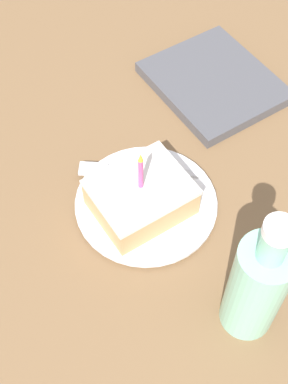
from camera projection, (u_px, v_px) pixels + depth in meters
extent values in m
cube|color=brown|center=(138.00, 203.00, 0.83)|extent=(2.40, 2.40, 0.04)
cylinder|color=silver|center=(144.00, 205.00, 0.80)|extent=(0.20, 0.20, 0.01)
cylinder|color=silver|center=(144.00, 204.00, 0.80)|extent=(0.21, 0.21, 0.01)
cube|color=tan|center=(141.00, 198.00, 0.77)|extent=(0.11, 0.13, 0.05)
cube|color=silver|center=(141.00, 187.00, 0.75)|extent=(0.11, 0.13, 0.01)
cylinder|color=#E04C8C|center=(141.00, 174.00, 0.72)|extent=(0.01, 0.01, 0.06)
cone|color=yellow|center=(141.00, 157.00, 0.69)|extent=(0.01, 0.01, 0.01)
cube|color=silver|center=(155.00, 172.00, 0.82)|extent=(0.10, 0.12, 0.00)
cube|color=silver|center=(94.00, 169.00, 0.83)|extent=(0.05, 0.05, 0.00)
cylinder|color=#8CD1B2|center=(256.00, 289.00, 0.64)|extent=(0.07, 0.07, 0.17)
cylinder|color=#8CD1B2|center=(274.00, 245.00, 0.55)|extent=(0.03, 0.03, 0.05)
cylinder|color=white|center=(280.00, 230.00, 0.53)|extent=(0.04, 0.04, 0.01)
cube|color=#4C4C51|center=(214.00, 82.00, 0.94)|extent=(0.22, 0.19, 0.02)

